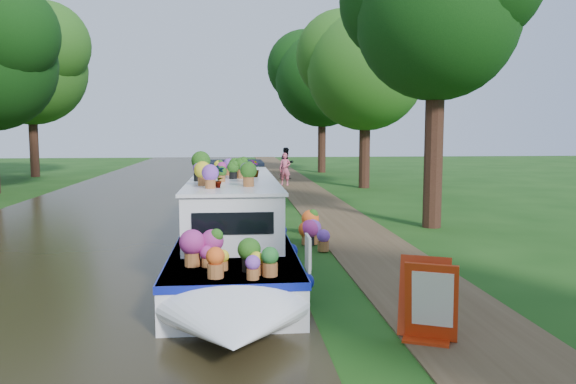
{
  "coord_description": "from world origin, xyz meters",
  "views": [
    {
      "loc": [
        -2.22,
        -13.5,
        2.94
      ],
      "look_at": [
        -0.78,
        1.49,
        1.3
      ],
      "focal_mm": 35.0,
      "sensor_mm": 36.0,
      "label": 1
    }
  ],
  "objects_px": {
    "sandwich_board": "(428,304)",
    "pedestrian_pink": "(285,169)",
    "plant_boat": "(233,221)",
    "pedestrian_dark": "(287,163)",
    "second_boat": "(226,181)"
  },
  "relations": [
    {
      "from": "sandwich_board",
      "to": "pedestrian_pink",
      "type": "distance_m",
      "value": 22.61
    },
    {
      "from": "sandwich_board",
      "to": "plant_boat",
      "type": "bearing_deg",
      "value": 139.99
    },
    {
      "from": "sandwich_board",
      "to": "pedestrian_dark",
      "type": "xyz_separation_m",
      "value": [
        0.51,
        26.46,
        0.44
      ]
    },
    {
      "from": "second_boat",
      "to": "pedestrian_dark",
      "type": "height_order",
      "value": "pedestrian_dark"
    },
    {
      "from": "plant_boat",
      "to": "pedestrian_dark",
      "type": "height_order",
      "value": "plant_boat"
    },
    {
      "from": "plant_boat",
      "to": "pedestrian_dark",
      "type": "distance_m",
      "value": 21.11
    },
    {
      "from": "second_boat",
      "to": "sandwich_board",
      "type": "bearing_deg",
      "value": -82.09
    },
    {
      "from": "second_boat",
      "to": "pedestrian_pink",
      "type": "height_order",
      "value": "pedestrian_pink"
    },
    {
      "from": "pedestrian_pink",
      "to": "pedestrian_dark",
      "type": "height_order",
      "value": "pedestrian_dark"
    },
    {
      "from": "second_boat",
      "to": "pedestrian_dark",
      "type": "relative_size",
      "value": 3.48
    },
    {
      "from": "plant_boat",
      "to": "sandwich_board",
      "type": "height_order",
      "value": "plant_boat"
    },
    {
      "from": "second_boat",
      "to": "sandwich_board",
      "type": "relative_size",
      "value": 5.86
    },
    {
      "from": "plant_boat",
      "to": "sandwich_board",
      "type": "xyz_separation_m",
      "value": [
        2.7,
        -5.6,
        -0.31
      ]
    },
    {
      "from": "sandwich_board",
      "to": "second_boat",
      "type": "bearing_deg",
      "value": 123.05
    },
    {
      "from": "plant_boat",
      "to": "second_boat",
      "type": "height_order",
      "value": "plant_boat"
    }
  ]
}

